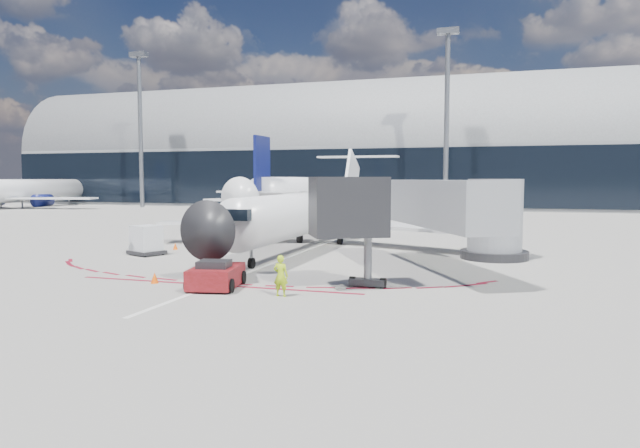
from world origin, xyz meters
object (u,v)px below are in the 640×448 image
(pushback_tug, at_px, (216,275))
(uld_container, at_px, (146,240))
(ramp_worker, at_px, (281,276))
(regional_jet, at_px, (314,211))

(pushback_tug, bearing_deg, uld_container, 126.70)
(uld_container, bearing_deg, ramp_worker, -13.73)
(pushback_tug, bearing_deg, ramp_worker, -25.15)
(ramp_worker, distance_m, uld_container, 15.78)
(regional_jet, bearing_deg, pushback_tug, -87.30)
(ramp_worker, relative_size, uld_container, 0.69)
(regional_jet, distance_m, pushback_tug, 16.44)
(regional_jet, distance_m, ramp_worker, 17.72)
(regional_jet, bearing_deg, ramp_worker, -76.36)
(pushback_tug, xyz_separation_m, ramp_worker, (3.39, -0.85, 0.30))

